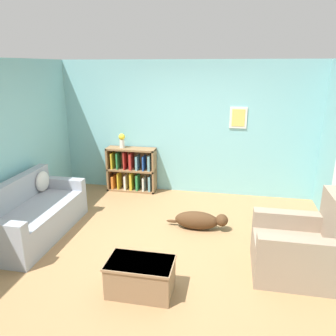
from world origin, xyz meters
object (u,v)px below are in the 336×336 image
object	(u,v)px
coffee_table	(140,276)
couch	(32,216)
bookshelf	(132,170)
dog	(199,220)
recliner_chair	(302,248)
vase	(122,140)

from	to	relation	value
coffee_table	couch	bearing A→B (deg)	153.42
bookshelf	dog	bearing A→B (deg)	-43.19
coffee_table	dog	size ratio (longest dim) A/B	0.77
dog	recliner_chair	bearing A→B (deg)	-34.02
recliner_chair	bookshelf	bearing A→B (deg)	140.80
recliner_chair	vase	bearing A→B (deg)	142.73
coffee_table	recliner_chair	bearing A→B (deg)	21.64
couch	recliner_chair	distance (m)	3.84
recliner_chair	coffee_table	world-z (taller)	recliner_chair
recliner_chair	couch	bearing A→B (deg)	176.19
couch	coffee_table	world-z (taller)	couch
bookshelf	coffee_table	distance (m)	3.27
bookshelf	vase	distance (m)	0.66
couch	dog	size ratio (longest dim) A/B	1.86
couch	coffee_table	size ratio (longest dim) A/B	2.42
bookshelf	coffee_table	xyz separation A→B (m)	(1.04, -3.09, -0.21)
dog	vase	bearing A→B (deg)	140.37
vase	bookshelf	bearing A→B (deg)	5.57
coffee_table	vase	bearing A→B (deg)	111.67
couch	vase	xyz separation A→B (m)	(0.76, 2.08, 0.75)
bookshelf	recliner_chair	world-z (taller)	recliner_chair
vase	coffee_table	bearing A→B (deg)	-68.33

